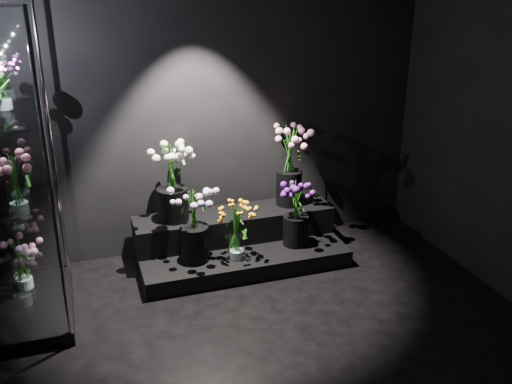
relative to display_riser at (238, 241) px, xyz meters
name	(u,v)px	position (x,y,z in m)	size (l,w,h in m)	color
floor	(289,370)	(-0.13, -1.63, -0.17)	(4.00, 4.00, 0.00)	black
wall_back	(211,101)	(-0.13, 0.37, 1.23)	(4.00, 4.00, 0.00)	black
display_riser	(238,241)	(0.00, 0.00, 0.00)	(1.84, 0.82, 0.41)	black
display_case	(7,173)	(-1.79, -0.39, 0.99)	(0.63, 1.05, 2.31)	black
bouquet_orange_bells	(236,230)	(-0.10, -0.29, 0.25)	(0.28, 0.28, 0.51)	white
bouquet_lilac	(194,221)	(-0.44, -0.20, 0.35)	(0.38, 0.38, 0.64)	black
bouquet_purple	(296,211)	(0.49, -0.19, 0.31)	(0.38, 0.38, 0.60)	black
bouquet_cream_roses	(171,177)	(-0.56, 0.12, 0.64)	(0.52, 0.52, 0.71)	black
bouquet_pink_roses	(289,160)	(0.55, 0.14, 0.68)	(0.41, 0.41, 0.77)	black
bouquet_case_pink	(15,182)	(-1.73, -0.54, 0.97)	(0.41, 0.41, 0.44)	white
bouquet_case_magenta	(1,82)	(-1.75, -0.26, 1.60)	(0.24, 0.24, 0.36)	white
bouquet_case_base_pink	(21,262)	(-1.83, -0.15, 0.17)	(0.38, 0.38, 0.44)	white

